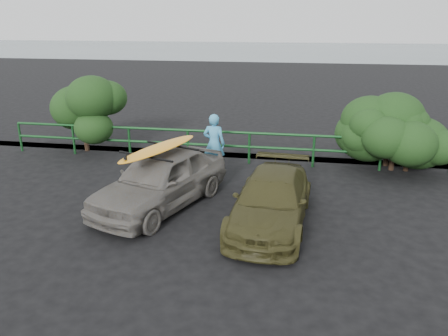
{
  "coord_description": "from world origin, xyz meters",
  "views": [
    {
      "loc": [
        2.53,
        -8.21,
        4.37
      ],
      "look_at": [
        0.83,
        1.39,
        1.04
      ],
      "focal_mm": 35.0,
      "sensor_mm": 36.0,
      "label": 1
    }
  ],
  "objects_px": {
    "man": "(214,144)",
    "guardrail": "(218,146)",
    "sedan": "(161,179)",
    "olive_vehicle": "(271,200)",
    "surfboard": "(159,148)"
  },
  "relations": [
    {
      "from": "man",
      "to": "guardrail",
      "type": "bearing_deg",
      "value": -80.73
    },
    {
      "from": "sedan",
      "to": "olive_vehicle",
      "type": "height_order",
      "value": "sedan"
    },
    {
      "from": "sedan",
      "to": "surfboard",
      "type": "relative_size",
      "value": 1.47
    },
    {
      "from": "sedan",
      "to": "man",
      "type": "height_order",
      "value": "man"
    },
    {
      "from": "guardrail",
      "to": "surfboard",
      "type": "distance_m",
      "value": 3.91
    },
    {
      "from": "surfboard",
      "to": "sedan",
      "type": "bearing_deg",
      "value": 0.0
    },
    {
      "from": "olive_vehicle",
      "to": "man",
      "type": "height_order",
      "value": "man"
    },
    {
      "from": "sedan",
      "to": "man",
      "type": "xyz_separation_m",
      "value": [
        0.79,
        2.65,
        0.2
      ]
    },
    {
      "from": "guardrail",
      "to": "olive_vehicle",
      "type": "bearing_deg",
      "value": -64.63
    },
    {
      "from": "guardrail",
      "to": "surfboard",
      "type": "relative_size",
      "value": 5.04
    },
    {
      "from": "olive_vehicle",
      "to": "sedan",
      "type": "bearing_deg",
      "value": 173.64
    },
    {
      "from": "olive_vehicle",
      "to": "surfboard",
      "type": "distance_m",
      "value": 2.92
    },
    {
      "from": "sedan",
      "to": "olive_vehicle",
      "type": "relative_size",
      "value": 1.05
    },
    {
      "from": "man",
      "to": "surfboard",
      "type": "xyz_separation_m",
      "value": [
        -0.79,
        -2.65,
        0.59
      ]
    },
    {
      "from": "guardrail",
      "to": "man",
      "type": "xyz_separation_m",
      "value": [
        0.08,
        -1.06,
        0.38
      ]
    }
  ]
}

